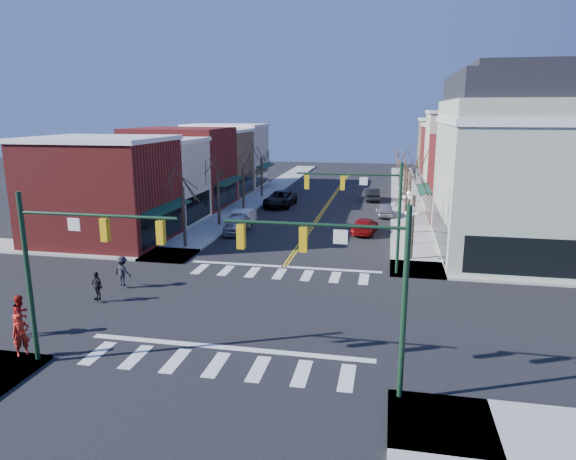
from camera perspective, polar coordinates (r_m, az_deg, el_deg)
The scene contains 36 objects.
ground at distance 27.53m, azimuth -3.72°, elevation -8.80°, with size 160.00×160.00×0.00m, color black.
sidewalk_left at distance 48.33m, azimuth -7.66°, elevation 0.81°, with size 3.50×70.00×0.15m, color #9E9B93.
sidewalk_right at distance 45.84m, azimuth 13.52°, elevation -0.11°, with size 3.50×70.00×0.15m, color #9E9B93.
bldg_left_brick_a at distance 43.09m, azimuth -19.96°, elevation 3.96°, with size 10.00×8.50×8.00m, color maroon.
bldg_left_stucco_a at distance 49.85m, azimuth -15.37°, elevation 5.13°, with size 10.00×7.00×7.50m, color beige.
bldg_left_brick_b at distance 57.00m, azimuth -11.83°, elevation 6.77°, with size 10.00×9.00×8.50m, color maroon.
bldg_left_tan at distance 64.67m, azimuth -8.96°, elevation 7.29°, with size 10.00×7.50×7.80m, color #8C714D.
bldg_left_stucco_b at distance 71.94m, azimuth -6.84°, elevation 8.09°, with size 10.00×8.00×8.20m, color beige.
bldg_right_brick_a at distance 51.54m, azimuth 21.08°, elevation 5.25°, with size 10.00×8.50×8.00m, color maroon.
bldg_right_stucco at distance 59.05m, azimuth 19.93°, elevation 7.21°, with size 10.00×7.00×10.00m, color beige.
bldg_right_brick_b at distance 66.51m, azimuth 18.96°, elevation 7.21°, with size 10.00×8.00×8.50m, color maroon.
bldg_right_tan at distance 74.40m, azimuth 18.19°, elevation 8.01°, with size 10.00×8.00×9.00m, color #8C714D.
victorian_corner at distance 40.52m, azimuth 25.38°, elevation 6.75°, with size 12.25×14.25×13.30m.
traffic_mast_near_left at distance 21.87m, azimuth -23.32°, elevation -2.69°, with size 6.60×0.28×7.20m.
traffic_mast_near_right at distance 18.16m, azimuth 7.08°, elevation -4.79°, with size 6.60×0.28×7.20m.
traffic_mast_far_right at distance 32.55m, azimuth 9.06°, elevation 3.12°, with size 6.60×0.28×7.20m.
lamppost_corner at distance 33.98m, azimuth 13.51°, elevation 0.33°, with size 0.36×0.36×4.33m.
lamppost_midblock at distance 40.34m, azimuth 13.20°, elevation 2.33°, with size 0.36×0.36×4.33m.
tree_left_a at distance 39.51m, azimuth -11.47°, elevation 1.33°, with size 0.24×0.24×4.76m, color #382B21.
tree_left_b at distance 46.83m, azimuth -7.74°, elevation 3.47°, with size 0.24×0.24×5.04m, color #382B21.
tree_left_c at distance 54.40m, azimuth -5.01°, elevation 4.61°, with size 0.24×0.24×4.55m, color #382B21.
tree_left_d at distance 62.03m, azimuth -2.95°, elevation 5.84°, with size 0.24×0.24×4.90m, color #382B21.
tree_right_a at distance 36.57m, azimuth 13.64°, elevation 0.17°, with size 0.24×0.24×4.62m, color #382B21.
tree_right_b at distance 44.35m, azimuth 13.29°, elevation 2.79°, with size 0.24×0.24×5.18m, color #382B21.
tree_right_c at distance 52.27m, azimuth 13.02°, elevation 4.13°, with size 0.24×0.24×4.83m, color #382B21.
tree_right_d at distance 60.18m, azimuth 12.83°, elevation 5.35°, with size 0.24×0.24×4.97m, color #382B21.
car_left_near at distance 44.37m, azimuth -5.67°, elevation 0.74°, with size 1.91×4.76×1.62m, color #AEAEB3.
car_left_mid at distance 46.54m, azimuth -5.20°, elevation 1.29°, with size 1.64×4.71×1.55m, color silver.
car_left_far at distance 56.41m, azimuth -0.87°, elevation 3.48°, with size 2.77×6.01×1.67m, color black.
car_right_near at distance 44.42m, azimuth 8.53°, elevation 0.47°, with size 1.85×4.56×1.32m, color maroon.
car_right_mid at distance 51.90m, azimuth 10.73°, elevation 2.23°, with size 1.61×4.00×1.36m, color #A9A8AD.
car_right_far at distance 60.96m, azimuth 9.34°, elevation 3.93°, with size 1.54×4.42×1.46m, color black.
pedestrian_red_a at distance 24.73m, azimuth -27.54°, elevation -10.28°, with size 0.67×0.44×1.83m, color #AE2012.
pedestrian_red_b at distance 27.04m, azimuth -27.55°, elevation -8.29°, with size 0.90×0.70×1.86m, color #A91812.
pedestrian_dark_a at distance 30.00m, azimuth -20.48°, elevation -5.82°, with size 0.94×0.39×1.61m, color black.
pedestrian_dark_b at distance 31.86m, azimuth -17.91°, elevation -4.37°, with size 1.15×0.66×1.79m, color black.
Camera 1 is at (6.70, -24.65, 10.25)m, focal length 32.00 mm.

